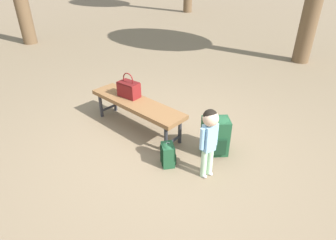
{
  "coord_description": "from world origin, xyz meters",
  "views": [
    {
      "loc": [
        2.11,
        -2.26,
        2.29
      ],
      "look_at": [
        -0.01,
        0.05,
        0.45
      ],
      "focal_mm": 30.63,
      "sensor_mm": 36.0,
      "label": 1
    }
  ],
  "objects": [
    {
      "name": "ground_plane",
      "position": [
        0.0,
        0.0,
        0.0
      ],
      "size": [
        40.0,
        40.0,
        0.0
      ],
      "primitive_type": "plane",
      "color": "#7F6B51",
      "rests_on": "ground"
    },
    {
      "name": "park_bench",
      "position": [
        -0.69,
        0.13,
        0.39
      ],
      "size": [
        1.6,
        0.41,
        0.45
      ],
      "color": "brown",
      "rests_on": "ground"
    },
    {
      "name": "handbag",
      "position": [
        -0.9,
        0.18,
        0.58
      ],
      "size": [
        0.34,
        0.21,
        0.37
      ],
      "color": "maroon",
      "rests_on": "park_bench"
    },
    {
      "name": "child_standing",
      "position": [
        0.67,
        -0.03,
        0.58
      ],
      "size": [
        0.18,
        0.23,
        0.87
      ],
      "color": "#B2D8B2",
      "rests_on": "ground"
    },
    {
      "name": "backpack_large",
      "position": [
        0.49,
        0.41,
        0.28
      ],
      "size": [
        0.41,
        0.41,
        0.57
      ],
      "color": "#1E4C2D",
      "rests_on": "ground"
    },
    {
      "name": "backpack_small",
      "position": [
        0.21,
        -0.19,
        0.17
      ],
      "size": [
        0.25,
        0.23,
        0.33
      ],
      "color": "#1E4C2D",
      "rests_on": "ground"
    }
  ]
}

